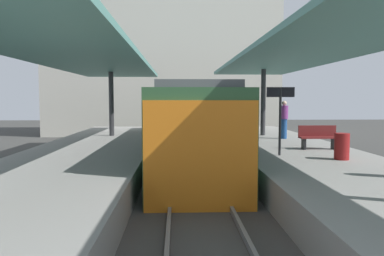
# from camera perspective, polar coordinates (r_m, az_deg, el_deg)

# --- Properties ---
(ground_plane) EXTENTS (80.00, 80.00, 0.00)m
(ground_plane) POSITION_cam_1_polar(r_m,az_deg,el_deg) (11.64, 0.49, -9.68)
(ground_plane) COLOR #383835
(platform_left) EXTENTS (4.40, 28.00, 1.00)m
(platform_left) POSITION_cam_1_polar(r_m,az_deg,el_deg) (11.97, -18.15, -7.06)
(platform_left) COLOR gray
(platform_left) RESTS_ON ground_plane
(platform_right) EXTENTS (4.40, 28.00, 1.00)m
(platform_right) POSITION_cam_1_polar(r_m,az_deg,el_deg) (12.31, 18.58, -6.76)
(platform_right) COLOR gray
(platform_right) RESTS_ON ground_plane
(track_ballast) EXTENTS (3.20, 28.00, 0.20)m
(track_ballast) POSITION_cam_1_polar(r_m,az_deg,el_deg) (11.62, 0.49, -9.21)
(track_ballast) COLOR #423F3D
(track_ballast) RESTS_ON ground_plane
(rail_near_side) EXTENTS (0.08, 28.00, 0.14)m
(rail_near_side) POSITION_cam_1_polar(r_m,az_deg,el_deg) (11.57, -3.12, -8.41)
(rail_near_side) COLOR slate
(rail_near_side) RESTS_ON track_ballast
(rail_far_side) EXTENTS (0.08, 28.00, 0.14)m
(rail_far_side) POSITION_cam_1_polar(r_m,az_deg,el_deg) (11.63, 4.07, -8.34)
(rail_far_side) COLOR slate
(rail_far_side) RESTS_ON track_ballast
(commuter_train) EXTENTS (2.78, 14.72, 3.10)m
(commuter_train) POSITION_cam_1_polar(r_m,az_deg,el_deg) (16.01, -0.31, 0.44)
(commuter_train) COLOR #2D5633
(commuter_train) RESTS_ON track_ballast
(canopy_left) EXTENTS (4.18, 21.00, 3.32)m
(canopy_left) POSITION_cam_1_polar(r_m,az_deg,el_deg) (13.16, -16.85, 10.17)
(canopy_left) COLOR #333335
(canopy_left) RESTS_ON platform_left
(canopy_right) EXTENTS (4.18, 21.00, 3.48)m
(canopy_right) POSITION_cam_1_polar(r_m,az_deg,el_deg) (13.49, 16.84, 10.69)
(canopy_right) COLOR #333335
(canopy_right) RESTS_ON platform_right
(platform_bench) EXTENTS (1.40, 0.41, 0.86)m
(platform_bench) POSITION_cam_1_polar(r_m,az_deg,el_deg) (14.60, 18.42, -1.21)
(platform_bench) COLOR black
(platform_bench) RESTS_ON platform_right
(platform_sign) EXTENTS (0.90, 0.08, 2.21)m
(platform_sign) POSITION_cam_1_polar(r_m,az_deg,el_deg) (12.58, 13.13, 3.33)
(platform_sign) COLOR #262628
(platform_sign) RESTS_ON platform_right
(litter_bin) EXTENTS (0.44, 0.44, 0.80)m
(litter_bin) POSITION_cam_1_polar(r_m,az_deg,el_deg) (12.33, 21.59, -2.59)
(litter_bin) COLOR maroon
(litter_bin) RESTS_ON platform_right
(passenger_near_bench) EXTENTS (0.36, 0.36, 1.75)m
(passenger_near_bench) POSITION_cam_1_polar(r_m,az_deg,el_deg) (17.98, 13.66, 1.32)
(passenger_near_bench) COLOR navy
(passenger_near_bench) RESTS_ON platform_right
(station_building_backdrop) EXTENTS (18.00, 6.00, 11.00)m
(station_building_backdrop) POSITION_cam_1_polar(r_m,az_deg,el_deg) (31.41, -4.32, 9.24)
(station_building_backdrop) COLOR beige
(station_building_backdrop) RESTS_ON ground_plane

